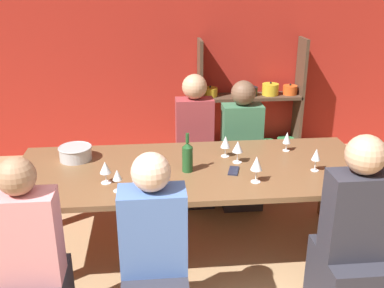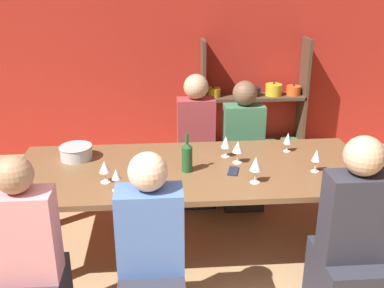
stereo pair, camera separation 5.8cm
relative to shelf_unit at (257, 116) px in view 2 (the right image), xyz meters
The scene contains 21 objects.
wall_back_red 1.42m from the shelf_unit, 169.70° to the left, with size 8.80×0.06×2.70m.
shelf_unit is the anchor object (origin of this frame).
dining_table 2.20m from the shelf_unit, 114.81° to the right, with size 2.64×1.05×0.73m.
mixing_bowl 2.53m from the shelf_unit, 136.02° to the right, with size 0.26×0.26×0.11m.
wine_bottle_green 2.29m from the shelf_unit, 115.31° to the right, with size 0.08×0.08×0.29m.
wine_glass_white_a 2.36m from the shelf_unit, 102.71° to the right, with size 0.08×0.08×0.19m.
wine_glass_red_a 2.76m from the shelf_unit, 122.10° to the right, with size 0.07×0.07×0.16m.
wine_glass_red_b 1.77m from the shelf_unit, 94.42° to the right, with size 0.06×0.06×0.16m.
wine_glass_red_c 2.48m from the shelf_unit, 82.70° to the right, with size 0.07×0.07×0.16m.
wine_glass_red_d 2.04m from the shelf_unit, 106.65° to the right, with size 0.08×0.08×0.17m.
wine_glass_white_b 2.43m from the shelf_unit, 84.40° to the right, with size 0.07×0.07×0.18m.
wine_glass_red_e 2.70m from the shelf_unit, 125.26° to the right, with size 0.08×0.08×0.16m.
wine_glass_empty_a 1.94m from the shelf_unit, 109.82° to the right, with size 0.08×0.08×0.17m.
wine_glass_red_f 2.79m from the shelf_unit, 118.70° to the right, with size 0.07×0.07×0.19m.
wine_glass_empty_b 2.16m from the shelf_unit, 91.00° to the right, with size 0.07×0.07×0.17m.
cell_phone 2.19m from the shelf_unit, 106.89° to the right, with size 0.11×0.16×0.01m.
person_near_a 3.06m from the shelf_unit, 113.69° to the right, with size 0.38×0.48×1.19m.
person_far_a 1.40m from the shelf_unit, 126.00° to the right, with size 0.34×0.43×1.24m.
person_near_b 3.42m from the shelf_unit, 124.32° to the right, with size 0.37×0.46×1.20m.
person_far_b 1.27m from the shelf_unit, 108.09° to the right, with size 0.36×0.46×1.19m.
person_near_c 2.81m from the shelf_unit, 90.67° to the right, with size 0.37×0.46×1.25m.
Camera 2 is at (-0.06, -1.39, 2.10)m, focal length 42.00 mm.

